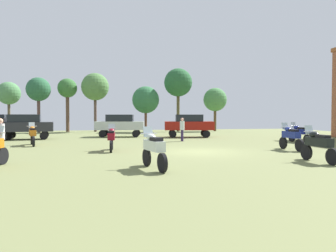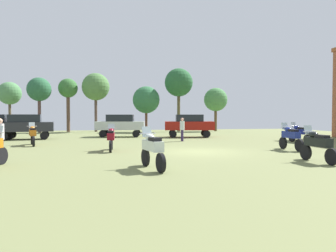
% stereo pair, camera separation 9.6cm
% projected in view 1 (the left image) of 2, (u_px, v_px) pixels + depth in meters
% --- Properties ---
extents(ground_plane, '(44.00, 52.00, 0.02)m').
position_uv_depth(ground_plane, '(199.00, 152.00, 16.53)').
color(ground_plane, olive).
extents(motorcycle_2, '(0.74, 2.17, 1.50)m').
position_uv_depth(motorcycle_2, '(154.00, 148.00, 11.13)').
color(motorcycle_2, black).
rests_on(motorcycle_2, ground).
extents(motorcycle_3, '(0.62, 2.20, 1.49)m').
position_uv_depth(motorcycle_3, '(318.00, 144.00, 12.77)').
color(motorcycle_3, black).
rests_on(motorcycle_3, ground).
extents(motorcycle_5, '(0.83, 2.22, 1.47)m').
position_uv_depth(motorcycle_5, '(33.00, 134.00, 19.97)').
color(motorcycle_5, black).
rests_on(motorcycle_5, ground).
extents(motorcycle_6, '(0.62, 2.20, 1.51)m').
position_uv_depth(motorcycle_6, '(291.00, 137.00, 17.30)').
color(motorcycle_6, black).
rests_on(motorcycle_6, ground).
extents(motorcycle_7, '(0.62, 2.10, 1.45)m').
position_uv_depth(motorcycle_7, '(111.00, 138.00, 16.84)').
color(motorcycle_7, black).
rests_on(motorcycle_7, ground).
extents(motorcycle_8, '(0.65, 2.09, 1.44)m').
position_uv_depth(motorcycle_8, '(299.00, 133.00, 22.20)').
color(motorcycle_8, black).
rests_on(motorcycle_8, ground).
extents(car_1, '(4.50, 2.36, 2.00)m').
position_uv_depth(car_1, '(25.00, 125.00, 25.03)').
color(car_1, black).
rests_on(car_1, ground).
extents(car_2, '(4.53, 2.44, 2.00)m').
position_uv_depth(car_2, '(120.00, 124.00, 28.25)').
color(car_2, black).
rests_on(car_2, ground).
extents(car_3, '(4.54, 2.49, 2.00)m').
position_uv_depth(car_3, '(189.00, 124.00, 27.83)').
color(car_3, black).
rests_on(car_3, ground).
extents(person_1, '(0.43, 0.43, 1.79)m').
position_uv_depth(person_1, '(0.00, 135.00, 13.50)').
color(person_1, '#2F2E42').
rests_on(person_1, ground).
extents(person_2, '(0.37, 0.37, 1.74)m').
position_uv_depth(person_2, '(182.00, 128.00, 23.26)').
color(person_2, '#31234B').
rests_on(person_2, ground).
extents(tree_1, '(2.55, 2.55, 5.70)m').
position_uv_depth(tree_1, '(9.00, 94.00, 35.24)').
color(tree_1, brown).
rests_on(tree_1, ground).
extents(tree_2, '(3.36, 3.36, 7.56)m').
position_uv_depth(tree_2, '(178.00, 83.00, 37.54)').
color(tree_2, brown).
rests_on(tree_2, ground).
extents(tree_3, '(3.18, 3.18, 5.36)m').
position_uv_depth(tree_3, '(146.00, 100.00, 36.87)').
color(tree_3, brown).
rests_on(tree_3, ground).
extents(tree_4, '(2.65, 2.65, 6.18)m').
position_uv_depth(tree_4, '(38.00, 90.00, 35.02)').
color(tree_4, brown).
rests_on(tree_4, ground).
extents(tree_5, '(2.87, 2.87, 5.31)m').
position_uv_depth(tree_5, '(215.00, 100.00, 38.52)').
color(tree_5, brown).
rests_on(tree_5, ground).
extents(tree_6, '(2.22, 2.22, 6.24)m').
position_uv_depth(tree_6, '(67.00, 90.00, 36.54)').
color(tree_6, brown).
rests_on(tree_6, ground).
extents(tree_7, '(3.22, 3.22, 6.93)m').
position_uv_depth(tree_7, '(95.00, 87.00, 37.03)').
color(tree_7, brown).
rests_on(tree_7, ground).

